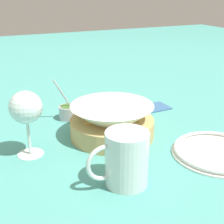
{
  "coord_description": "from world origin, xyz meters",
  "views": [
    {
      "loc": [
        0.33,
        0.69,
        0.36
      ],
      "look_at": [
        0.01,
        0.02,
        0.07
      ],
      "focal_mm": 50.0,
      "sensor_mm": 36.0,
      "label": 1
    }
  ],
  "objects_px": {
    "food_basket": "(112,122)",
    "sauce_cup": "(69,111)",
    "beer_mug": "(126,160)",
    "wine_glass": "(26,109)",
    "side_plate": "(217,152)"
  },
  "relations": [
    {
      "from": "wine_glass",
      "to": "side_plate",
      "type": "xyz_separation_m",
      "value": [
        -0.39,
        0.19,
        -0.11
      ]
    },
    {
      "from": "beer_mug",
      "to": "side_plate",
      "type": "bearing_deg",
      "value": -178.02
    },
    {
      "from": "wine_glass",
      "to": "beer_mug",
      "type": "height_order",
      "value": "wine_glass"
    },
    {
      "from": "sauce_cup",
      "to": "side_plate",
      "type": "height_order",
      "value": "sauce_cup"
    },
    {
      "from": "wine_glass",
      "to": "side_plate",
      "type": "distance_m",
      "value": 0.45
    },
    {
      "from": "sauce_cup",
      "to": "wine_glass",
      "type": "height_order",
      "value": "wine_glass"
    },
    {
      "from": "wine_glass",
      "to": "side_plate",
      "type": "bearing_deg",
      "value": 154.31
    },
    {
      "from": "wine_glass",
      "to": "sauce_cup",
      "type": "bearing_deg",
      "value": -131.55
    },
    {
      "from": "wine_glass",
      "to": "food_basket",
      "type": "bearing_deg",
      "value": -178.38
    },
    {
      "from": "wine_glass",
      "to": "side_plate",
      "type": "relative_size",
      "value": 0.74
    },
    {
      "from": "sauce_cup",
      "to": "beer_mug",
      "type": "distance_m",
      "value": 0.37
    },
    {
      "from": "sauce_cup",
      "to": "beer_mug",
      "type": "bearing_deg",
      "value": 89.77
    },
    {
      "from": "wine_glass",
      "to": "side_plate",
      "type": "height_order",
      "value": "wine_glass"
    },
    {
      "from": "food_basket",
      "to": "sauce_cup",
      "type": "relative_size",
      "value": 1.74
    },
    {
      "from": "food_basket",
      "to": "beer_mug",
      "type": "height_order",
      "value": "beer_mug"
    }
  ]
}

